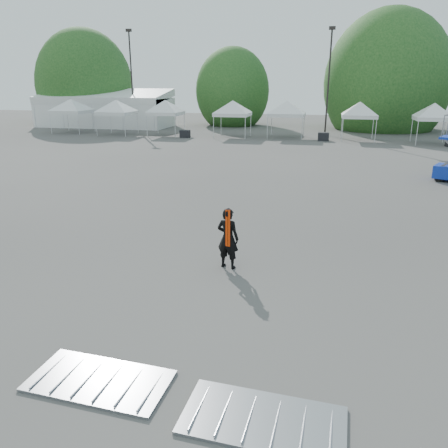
# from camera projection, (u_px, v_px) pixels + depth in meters

# --- Properties ---
(ground) EXTENTS (120.00, 120.00, 0.00)m
(ground) POSITION_uv_depth(u_px,v_px,m) (216.00, 245.00, 13.86)
(ground) COLOR #474442
(ground) RESTS_ON ground
(marquee) EXTENTS (15.00, 6.25, 4.23)m
(marquee) POSITION_uv_depth(u_px,v_px,m) (105.00, 109.00, 50.40)
(marquee) COLOR white
(marquee) RESTS_ON ground
(light_pole_west) EXTENTS (0.60, 0.25, 10.30)m
(light_pole_west) POSITION_uv_depth(u_px,v_px,m) (131.00, 74.00, 47.44)
(light_pole_west) COLOR black
(light_pole_west) RESTS_ON ground
(light_pole_east) EXTENTS (0.60, 0.25, 9.80)m
(light_pole_east) POSITION_uv_depth(u_px,v_px,m) (329.00, 76.00, 41.14)
(light_pole_east) COLOR black
(light_pole_east) RESTS_ON ground
(tree_far_w) EXTENTS (4.80, 4.80, 7.30)m
(tree_far_w) POSITION_uv_depth(u_px,v_px,m) (85.00, 86.00, 53.25)
(tree_far_w) COLOR #382314
(tree_far_w) RESTS_ON ground
(tree_mid_w) EXTENTS (4.16, 4.16, 6.33)m
(tree_mid_w) POSITION_uv_depth(u_px,v_px,m) (233.00, 91.00, 51.41)
(tree_mid_w) COLOR #382314
(tree_mid_w) RESTS_ON ground
(tree_mid_e) EXTENTS (5.12, 5.12, 7.79)m
(tree_mid_e) POSITION_uv_depth(u_px,v_px,m) (386.00, 83.00, 46.54)
(tree_mid_e) COLOR #382314
(tree_mid_e) RESTS_ON ground
(tent_a) EXTENTS (4.65, 4.65, 3.88)m
(tent_a) POSITION_uv_depth(u_px,v_px,m) (71.00, 102.00, 43.90)
(tent_a) COLOR silver
(tent_a) RESTS_ON ground
(tent_b) EXTENTS (4.44, 4.44, 3.88)m
(tent_b) POSITION_uv_depth(u_px,v_px,m) (116.00, 103.00, 41.98)
(tent_b) COLOR silver
(tent_b) RESTS_ON ground
(tent_c) EXTENTS (4.25, 4.25, 3.88)m
(tent_c) POSITION_uv_depth(u_px,v_px,m) (165.00, 103.00, 41.58)
(tent_c) COLOR silver
(tent_c) RESTS_ON ground
(tent_d) EXTENTS (4.44, 4.44, 3.88)m
(tent_d) POSITION_uv_depth(u_px,v_px,m) (233.00, 103.00, 40.26)
(tent_d) COLOR silver
(tent_d) RESTS_ON ground
(tent_e) EXTENTS (4.65, 4.65, 3.88)m
(tent_e) POSITION_uv_depth(u_px,v_px,m) (287.00, 104.00, 39.80)
(tent_e) COLOR silver
(tent_e) RESTS_ON ground
(tent_f) EXTENTS (4.17, 4.17, 3.88)m
(tent_f) POSITION_uv_depth(u_px,v_px,m) (360.00, 105.00, 37.98)
(tent_f) COLOR silver
(tent_f) RESTS_ON ground
(tent_g) EXTENTS (3.97, 3.97, 3.88)m
(tent_g) POSITION_uv_depth(u_px,v_px,m) (435.00, 106.00, 35.67)
(tent_g) COLOR silver
(tent_g) RESTS_ON ground
(man) EXTENTS (0.70, 0.54, 1.72)m
(man) POSITION_uv_depth(u_px,v_px,m) (228.00, 238.00, 11.95)
(man) COLOR black
(man) RESTS_ON ground
(barrier_left) EXTENTS (2.46, 1.32, 0.08)m
(barrier_left) POSITION_uv_depth(u_px,v_px,m) (99.00, 380.00, 7.52)
(barrier_left) COLOR #94979B
(barrier_left) RESTS_ON ground
(barrier_mid) EXTENTS (2.53, 1.35, 0.08)m
(barrier_mid) POSITION_uv_depth(u_px,v_px,m) (263.00, 420.00, 6.64)
(barrier_mid) COLOR #94979B
(barrier_mid) RESTS_ON ground
(crate_west) EXTENTS (0.87, 0.68, 0.68)m
(crate_west) POSITION_uv_depth(u_px,v_px,m) (185.00, 134.00, 40.67)
(crate_west) COLOR black
(crate_west) RESTS_ON ground
(crate_mid) EXTENTS (0.97, 0.77, 0.73)m
(crate_mid) POSITION_uv_depth(u_px,v_px,m) (323.00, 137.00, 38.40)
(crate_mid) COLOR black
(crate_mid) RESTS_ON ground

